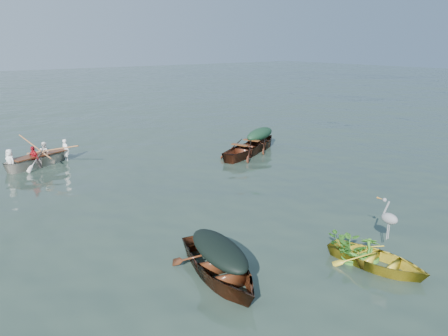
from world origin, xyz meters
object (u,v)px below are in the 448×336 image
object	(u,v)px
yellow_dinghy	(376,267)
dark_covered_boat	(219,278)
rowed_boat	(41,166)
green_tarp_boat	(259,149)
open_wooden_boat	(246,156)
heron	(389,224)

from	to	relation	value
yellow_dinghy	dark_covered_boat	bearing A→B (deg)	140.42
yellow_dinghy	rowed_boat	xyz separation A→B (m)	(-3.52, 12.50, 0.00)
green_tarp_boat	open_wooden_boat	xyz separation A→B (m)	(-1.29, -0.60, 0.00)
open_wooden_boat	rowed_boat	distance (m)	8.13
dark_covered_boat	heron	world-z (taller)	heron
green_tarp_boat	heron	bearing A→B (deg)	129.34
dark_covered_boat	rowed_boat	world-z (taller)	dark_covered_boat
green_tarp_boat	rowed_boat	bearing A→B (deg)	45.72
green_tarp_boat	open_wooden_boat	distance (m)	1.42
yellow_dinghy	heron	size ratio (longest dim) A/B	2.91
green_tarp_boat	rowed_boat	world-z (taller)	green_tarp_boat
open_wooden_boat	rowed_boat	bearing A→B (deg)	41.96
dark_covered_boat	green_tarp_boat	distance (m)	11.16
yellow_dinghy	heron	xyz separation A→B (m)	(0.53, 0.14, 0.80)
yellow_dinghy	heron	distance (m)	0.98
yellow_dinghy	heron	bearing A→B (deg)	5.19
rowed_boat	green_tarp_boat	bearing A→B (deg)	-130.31
dark_covered_boat	heron	size ratio (longest dim) A/B	3.99
rowed_boat	yellow_dinghy	bearing A→B (deg)	174.82
dark_covered_boat	heron	bearing A→B (deg)	-13.33
yellow_dinghy	open_wooden_boat	world-z (taller)	open_wooden_boat
yellow_dinghy	open_wooden_boat	distance (m)	9.65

